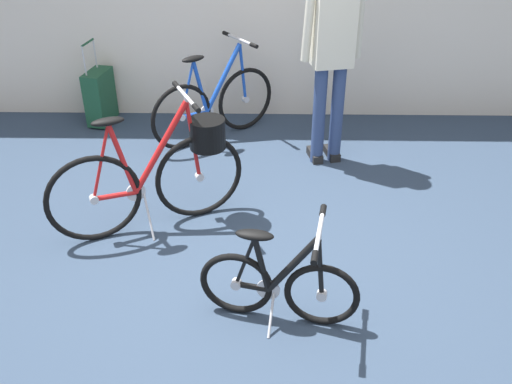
% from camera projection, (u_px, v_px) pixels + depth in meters
% --- Properties ---
extents(ground_plane, '(7.56, 7.56, 0.00)m').
position_uv_depth(ground_plane, '(241.00, 278.00, 3.79)').
color(ground_plane, '#2D3D51').
extents(folding_bike_foreground, '(0.94, 0.53, 0.68)m').
position_uv_depth(folding_bike_foreground, '(278.00, 283.00, 3.35)').
color(folding_bike_foreground, black).
rests_on(folding_bike_foreground, ground_plane).
extents(display_bike_left, '(1.33, 0.70, 1.00)m').
position_uv_depth(display_bike_left, '(163.00, 170.00, 4.10)').
color(display_bike_left, black).
rests_on(display_bike_left, ground_plane).
extents(display_bike_right, '(1.08, 0.83, 0.93)m').
position_uv_depth(display_bike_right, '(214.00, 104.00, 5.37)').
color(display_bike_right, black).
rests_on(display_bike_right, ground_plane).
extents(visitor_near_wall, '(0.52, 0.32, 1.81)m').
position_uv_depth(visitor_near_wall, '(333.00, 44.00, 4.62)').
color(visitor_near_wall, navy).
rests_on(visitor_near_wall, ground_plane).
extents(rolling_suitcase, '(0.25, 0.39, 0.83)m').
position_uv_depth(rolling_suitcase, '(100.00, 97.00, 5.70)').
color(rolling_suitcase, '#19472D').
rests_on(rolling_suitcase, ground_plane).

